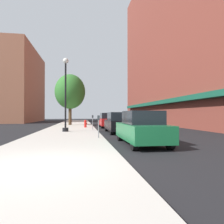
% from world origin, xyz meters
% --- Properties ---
extents(ground_plane, '(90.00, 90.00, 0.00)m').
position_xyz_m(ground_plane, '(4.00, 18.00, 0.00)').
color(ground_plane, black).
extents(sidewalk_slab, '(4.80, 50.00, 0.12)m').
position_xyz_m(sidewalk_slab, '(0.00, 19.00, 0.06)').
color(sidewalk_slab, '#B7B2A8').
rests_on(sidewalk_slab, ground).
extents(building_right_brick, '(6.80, 40.00, 27.25)m').
position_xyz_m(building_right_brick, '(14.99, 22.00, 13.60)').
color(building_right_brick, brown).
rests_on(building_right_brick, ground).
extents(building_far_background, '(6.80, 18.00, 14.31)m').
position_xyz_m(building_far_background, '(-11.01, 37.00, 7.14)').
color(building_far_background, '#9E6047').
rests_on(building_far_background, ground).
extents(lamppost, '(0.48, 0.48, 5.90)m').
position_xyz_m(lamppost, '(-0.21, 10.86, 3.20)').
color(lamppost, black).
rests_on(lamppost, sidewalk_slab).
extents(fire_hydrant, '(0.33, 0.26, 0.79)m').
position_xyz_m(fire_hydrant, '(1.45, 15.76, 0.52)').
color(fire_hydrant, red).
rests_on(fire_hydrant, sidewalk_slab).
extents(parking_meter_near, '(0.14, 0.09, 1.31)m').
position_xyz_m(parking_meter_near, '(2.05, 12.54, 0.95)').
color(parking_meter_near, slate).
rests_on(parking_meter_near, sidewalk_slab).
extents(parking_meter_far, '(0.14, 0.09, 1.31)m').
position_xyz_m(parking_meter_far, '(2.05, 6.03, 0.95)').
color(parking_meter_far, slate).
rests_on(parking_meter_far, sidewalk_slab).
extents(tree_near, '(3.92, 3.92, 6.59)m').
position_xyz_m(tree_near, '(-0.44, 21.12, 4.44)').
color(tree_near, '#4C3823').
rests_on(tree_near, sidewalk_slab).
extents(car_green, '(1.80, 4.30, 1.66)m').
position_xyz_m(car_green, '(4.00, 3.96, 0.81)').
color(car_green, black).
rests_on(car_green, ground).
extents(car_black, '(1.80, 4.30, 1.66)m').
position_xyz_m(car_black, '(4.00, 10.33, 0.81)').
color(car_black, black).
rests_on(car_black, ground).
extents(car_red, '(1.80, 4.30, 1.66)m').
position_xyz_m(car_red, '(4.00, 17.18, 0.81)').
color(car_red, black).
rests_on(car_red, ground).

